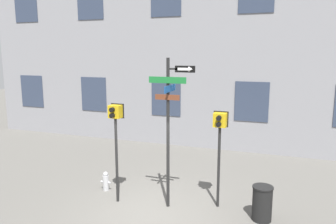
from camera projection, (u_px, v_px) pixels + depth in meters
The scene contains 6 objects.
ground_plane at pixel (150, 213), 9.13m from camera, with size 60.00×60.00×0.00m, color #595651.
street_sign_pole at pixel (170, 119), 9.09m from camera, with size 1.30×0.85×4.29m.
pedestrian_signal_left at pixel (116, 126), 9.48m from camera, with size 0.41×0.40×2.97m.
pedestrian_signal_right at pixel (220, 132), 9.16m from camera, with size 0.42×0.40×2.80m.
fire_hydrant at pixel (106, 181), 10.63m from camera, with size 0.35×0.19×0.63m.
trash_bin at pixel (262, 203), 8.70m from camera, with size 0.55×0.55×0.95m.
Camera 1 is at (3.35, -7.81, 4.40)m, focal length 35.00 mm.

